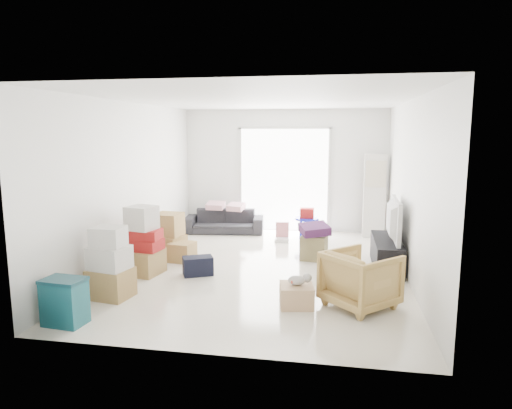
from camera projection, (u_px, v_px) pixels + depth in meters
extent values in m
cube|color=silver|center=(263.00, 275.00, 7.50)|extent=(4.50, 6.00, 0.24)
cube|color=white|center=(263.00, 92.00, 7.04)|extent=(4.50, 6.00, 0.24)
cube|color=white|center=(285.00, 170.00, 10.30)|extent=(4.50, 0.24, 2.70)
cube|color=white|center=(209.00, 226.00, 4.24)|extent=(4.50, 0.24, 2.70)
cube|color=white|center=(124.00, 183.00, 7.68)|extent=(0.24, 6.00, 2.70)
cube|color=white|center=(418.00, 190.00, 6.86)|extent=(0.24, 6.00, 2.70)
cube|color=white|center=(284.00, 180.00, 10.20)|extent=(2.00, 0.01, 2.30)
cube|color=silver|center=(240.00, 179.00, 10.36)|extent=(0.06, 0.04, 2.30)
cube|color=silver|center=(329.00, 180.00, 10.02)|extent=(0.06, 0.04, 2.30)
cube|color=silver|center=(284.00, 128.00, 10.01)|extent=(2.10, 0.04, 0.06)
cube|color=beige|center=(374.00, 196.00, 9.59)|extent=(0.45, 0.30, 1.75)
cube|color=black|center=(387.00, 253.00, 7.47)|extent=(0.43, 1.42, 0.47)
imported|color=black|center=(388.00, 235.00, 7.42)|extent=(0.70, 1.18, 0.15)
imported|color=#27272C|center=(224.00, 217.00, 10.08)|extent=(1.76, 0.70, 0.67)
cube|color=#C28D9A|center=(216.00, 199.00, 10.10)|extent=(0.38, 0.30, 0.12)
cube|color=#C28D9A|center=(236.00, 200.00, 9.93)|extent=(0.44, 0.38, 0.13)
imported|color=tan|center=(361.00, 277.00, 5.77)|extent=(1.06, 1.06, 0.80)
cube|color=#124C58|center=(66.00, 314.00, 5.28)|extent=(0.48, 0.36, 0.25)
cube|color=#124C58|center=(64.00, 293.00, 5.24)|extent=(0.48, 0.36, 0.25)
cube|color=#0C333D|center=(63.00, 280.00, 5.22)|extent=(0.50, 0.38, 0.04)
cube|color=#A28249|center=(111.00, 283.00, 6.13)|extent=(0.59, 0.52, 0.40)
cube|color=white|center=(110.00, 258.00, 6.07)|extent=(0.55, 0.48, 0.31)
cube|color=white|center=(108.00, 237.00, 6.03)|extent=(0.40, 0.36, 0.27)
cube|color=#A28249|center=(143.00, 262.00, 7.16)|extent=(0.61, 0.61, 0.38)
cube|color=#B0151F|center=(143.00, 244.00, 7.11)|extent=(0.62, 0.46, 0.17)
cube|color=#B0151F|center=(142.00, 234.00, 7.09)|extent=(0.56, 0.37, 0.15)
cube|color=white|center=(142.00, 218.00, 7.05)|extent=(0.49, 0.47, 0.37)
cube|color=#A28249|center=(169.00, 246.00, 8.17)|extent=(0.63, 0.57, 0.38)
cube|color=#A28249|center=(168.00, 224.00, 8.10)|extent=(0.49, 0.49, 0.40)
cube|color=#A28249|center=(182.00, 252.00, 7.86)|extent=(0.44, 0.44, 0.33)
cube|color=black|center=(198.00, 266.00, 7.10)|extent=(0.53, 0.44, 0.29)
cube|color=olive|center=(314.00, 247.00, 7.97)|extent=(0.48, 0.48, 0.43)
cube|color=#4E2050|center=(314.00, 231.00, 7.92)|extent=(0.60, 0.60, 0.14)
cylinder|color=#141DBE|center=(307.00, 219.00, 9.52)|extent=(0.50, 0.50, 0.04)
cylinder|color=#141DBE|center=(313.00, 228.00, 9.66)|extent=(0.04, 0.04, 0.39)
cylinder|color=#141DBE|center=(301.00, 227.00, 9.70)|extent=(0.04, 0.04, 0.39)
cylinder|color=#141DBE|center=(300.00, 230.00, 9.45)|extent=(0.04, 0.04, 0.39)
cylinder|color=#141DBE|center=(312.00, 230.00, 9.41)|extent=(0.04, 0.04, 0.39)
cube|color=#B0151F|center=(307.00, 213.00, 9.50)|extent=(0.28, 0.22, 0.20)
cube|color=silver|center=(282.00, 240.00, 9.27)|extent=(0.31, 0.28, 0.07)
cube|color=#CA6F7A|center=(282.00, 229.00, 9.35)|extent=(0.27, 0.07, 0.31)
cube|color=tan|center=(296.00, 295.00, 5.84)|extent=(0.48, 0.48, 0.28)
ellipsoid|color=#B2ADA8|center=(297.00, 280.00, 5.80)|extent=(0.23, 0.16, 0.12)
cube|color=#C73C28|center=(297.00, 280.00, 5.80)|extent=(0.17, 0.15, 0.03)
sphere|color=#B2ADA8|center=(307.00, 278.00, 5.80)|extent=(0.12, 0.12, 0.12)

